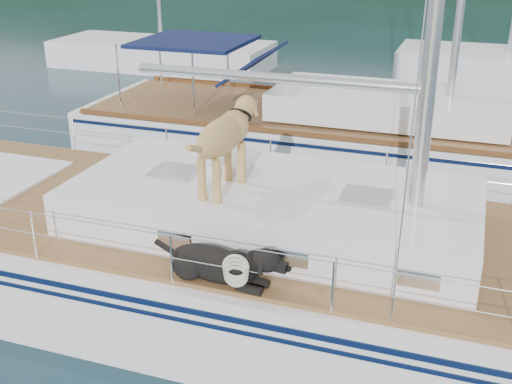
% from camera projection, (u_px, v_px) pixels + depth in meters
% --- Properties ---
extents(ground, '(120.00, 120.00, 0.00)m').
position_uv_depth(ground, '(219.00, 295.00, 9.19)').
color(ground, black).
rests_on(ground, ground).
extents(main_sailboat, '(12.00, 3.80, 14.01)m').
position_uv_depth(main_sailboat, '(223.00, 255.00, 8.89)').
color(main_sailboat, white).
rests_on(main_sailboat, ground).
extents(neighbor_sailboat, '(11.00, 3.50, 13.30)m').
position_uv_depth(neighbor_sailboat, '(336.00, 136.00, 14.01)').
color(neighbor_sailboat, white).
rests_on(neighbor_sailboat, ground).
extents(bg_boat_west, '(8.00, 3.00, 11.65)m').
position_uv_depth(bg_boat_west, '(162.00, 55.00, 23.64)').
color(bg_boat_west, white).
rests_on(bg_boat_west, ground).
extents(bg_boat_center, '(7.20, 3.00, 11.65)m').
position_uv_depth(bg_boat_center, '(507.00, 66.00, 21.73)').
color(bg_boat_center, white).
rests_on(bg_boat_center, ground).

